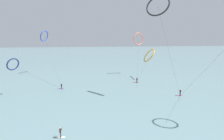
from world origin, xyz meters
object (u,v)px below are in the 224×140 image
Objects in this scene: surfer_magenta at (180,93)px; surfer_violet at (62,86)px; kite_coral at (139,39)px; surfer_ivory at (60,133)px; kite_navy at (13,64)px; kite_cobalt at (44,36)px; surfer_crimson at (137,80)px; kite_charcoal at (158,6)px; kite_amber at (149,55)px.

surfer_violet is at bearing -101.72° from surfer_magenta.
surfer_ivory is at bearing -141.37° from kite_coral.
surfer_magenta is 41.98m from kite_navy.
kite_cobalt is at bearing 35.80° from surfer_violet.
surfer_crimson is at bearing -143.40° from surfer_magenta.
surfer_crimson is 23.34m from kite_charcoal.
kite_amber is 41.23m from kite_cobalt.
surfer_crimson is 1.00× the size of surfer_ivory.
surfer_violet is at bearing 142.60° from kite_navy.
kite_charcoal reaches higher than kite_navy.
surfer_violet and surfer_ivory have the same top height.
surfer_crimson is at bearing -49.46° from kite_amber.
kite_amber is at bearing 139.09° from kite_navy.
surfer_violet is at bearing -154.11° from kite_charcoal.
kite_cobalt is at bearing -142.51° from surfer_crimson.
surfer_magenta is 0.16× the size of kite_amber.
kite_cobalt reaches higher than kite_navy.
kite_navy is at bearing -100.85° from surfer_crimson.
kite_charcoal is at bearing -116.36° from kite_coral.
surfer_magenta is at bearing -72.63° from surfer_ivory.
surfer_ivory is 33.18m from kite_charcoal.
surfer_crimson and surfer_ivory have the same top height.
surfer_magenta is 27.99m from kite_coral.
surfer_violet is at bearing -104.97° from surfer_crimson.
kite_coral reaches higher than surfer_ivory.
surfer_violet is 30.73m from kite_amber.
surfer_crimson is 18.11m from kite_coral.
kite_amber reaches higher than kite_navy.
surfer_magenta is at bearing -101.02° from kite_coral.
kite_amber is (24.24, 31.07, 7.40)m from surfer_ivory.
surfer_magenta is 0.07× the size of kite_cobalt.
kite_cobalt reaches higher than surfer_magenta.
kite_coral is at bearing 149.17° from kite_navy.
surfer_ivory is (-26.62, -13.69, 0.00)m from surfer_magenta.
kite_navy is 0.71× the size of kite_coral.
kite_coral reaches higher than kite_amber.
surfer_crimson is 32.03m from surfer_ivory.
kite_cobalt is at bearing -149.45° from kite_navy.
kite_amber is 40.74m from kite_navy.
surfer_magenta is at bearing 74.91° from kite_cobalt.
kite_navy reaches higher than surfer_magenta.
surfer_magenta is 22.04m from kite_charcoal.
surfer_violet is at bearing -75.52° from kite_amber.
kite_navy is at bearing -74.23° from kite_amber.
kite_amber is at bearing -62.06° from surfer_violet.
kite_cobalt reaches higher than surfer_violet.
kite_cobalt is (-10.03, 21.70, 14.04)m from surfer_violet.
kite_cobalt is 2.11× the size of kite_navy.
kite_cobalt is at bearing -111.10° from kite_amber.
kite_coral is (22.29, 38.13, 12.95)m from surfer_ivory.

